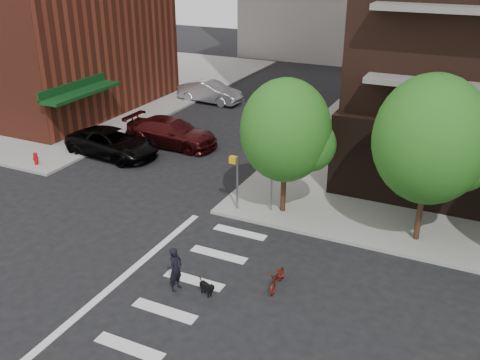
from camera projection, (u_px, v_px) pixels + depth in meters
ground at (95, 289)px, 19.44m from camera, size 120.00×120.00×0.00m
sidewalk_nw at (50, 81)px, 48.42m from camera, size 31.00×33.00×0.15m
crosswalk at (145, 305)px, 18.57m from camera, size 3.85×13.00×0.01m
tree_a at (285, 131)px, 23.23m from camera, size 4.00×4.00×5.90m
tree_b at (431, 140)px, 20.67m from camera, size 4.50×4.50×6.65m
pedestrian_signal at (245, 175)px, 24.31m from camera, size 2.18×0.67×2.60m
fire_hydrant at (36, 158)px, 29.78m from camera, size 0.24×0.24×0.73m
parked_car_black at (113, 143)px, 31.26m from camera, size 3.15×5.96×1.60m
parked_car_maroon at (171, 132)px, 32.81m from camera, size 2.41×5.90×1.71m
parked_car_silver at (210, 92)px, 41.78m from camera, size 2.12×5.23×1.69m
scooter at (277, 278)px, 19.36m from camera, size 0.65×1.56×0.80m
dog_walker at (176, 269)px, 19.08m from camera, size 0.64×0.44×1.70m
dog at (207, 287)px, 18.94m from camera, size 0.66×0.38×0.55m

